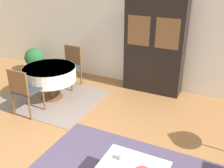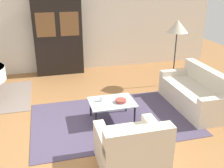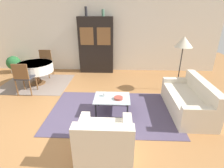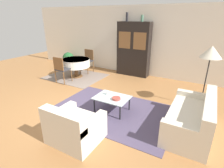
% 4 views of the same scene
% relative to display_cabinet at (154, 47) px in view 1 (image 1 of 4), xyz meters
% --- Properties ---
extents(wall_back, '(10.00, 0.06, 2.70)m').
position_rel_display_cabinet_xyz_m(wall_back, '(-0.27, 0.25, 0.30)').
color(wall_back, silver).
rests_on(wall_back, ground_plane).
extents(dining_rug, '(2.18, 1.77, 0.01)m').
position_rel_display_cabinet_xyz_m(dining_rug, '(-1.90, -1.37, -1.05)').
color(dining_rug, gray).
rests_on(dining_rug, ground_plane).
extents(display_cabinet, '(1.30, 0.40, 2.10)m').
position_rel_display_cabinet_xyz_m(display_cabinet, '(0.00, 0.00, 0.00)').
color(display_cabinet, black).
rests_on(display_cabinet, ground_plane).
extents(dining_table, '(1.12, 1.12, 0.72)m').
position_rel_display_cabinet_xyz_m(dining_table, '(-1.86, -1.37, -0.48)').
color(dining_table, brown).
rests_on(dining_table, dining_rug).
extents(dining_chair_near, '(0.44, 0.44, 0.95)m').
position_rel_display_cabinet_xyz_m(dining_chair_near, '(-1.86, -2.15, -0.49)').
color(dining_chair_near, brown).
rests_on(dining_chair_near, dining_rug).
extents(dining_chair_far, '(0.44, 0.44, 0.95)m').
position_rel_display_cabinet_xyz_m(dining_chair_far, '(-1.86, -0.59, -0.49)').
color(dining_chair_far, brown).
rests_on(dining_chair_far, dining_rug).
extents(cup, '(0.07, 0.07, 0.09)m').
position_rel_display_cabinet_xyz_m(cup, '(0.55, -2.96, -0.61)').
color(cup, white).
rests_on(cup, coffee_table).
extents(potted_plant, '(0.53, 0.53, 0.67)m').
position_rel_display_cabinet_xyz_m(potted_plant, '(-3.25, -0.29, -0.68)').
color(potted_plant, beige).
rests_on(potted_plant, ground_plane).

